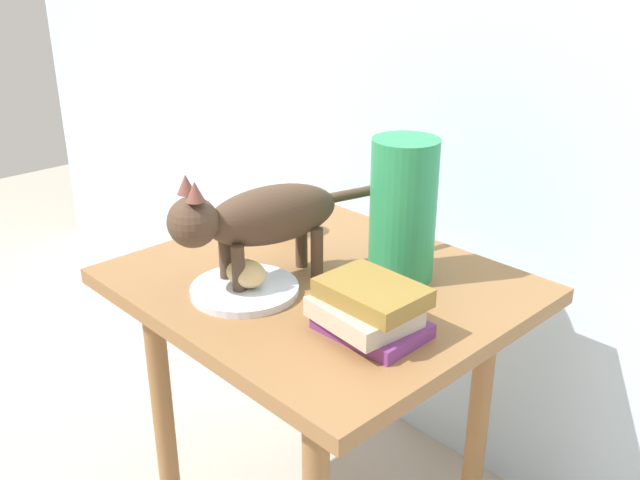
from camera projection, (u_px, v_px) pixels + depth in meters
name	position (u px, v px, depth m)	size (l,w,h in m)	color
side_table	(320.00, 320.00, 1.38)	(0.72, 0.62, 0.60)	olive
plate	(245.00, 289.00, 1.29)	(0.20, 0.20, 0.01)	silver
bread_roll	(246.00, 273.00, 1.28)	(0.08, 0.06, 0.05)	#E0BC7A
cat	(258.00, 218.00, 1.27)	(0.16, 0.47, 0.23)	#4C3828
book_stack	(369.00, 309.00, 1.14)	(0.18, 0.15, 0.09)	#72337A
green_vase	(403.00, 210.00, 1.30)	(0.12, 0.12, 0.27)	#288C51
candle_jar	(283.00, 218.00, 1.54)	(0.07, 0.07, 0.08)	silver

